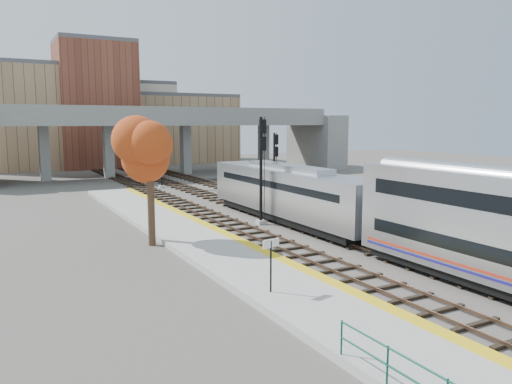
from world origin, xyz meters
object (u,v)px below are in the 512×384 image
locomotive (288,192)px  signal_mast_near (261,170)px  tree (149,151)px  car_a (288,182)px  signal_mast_mid (275,173)px  car_c (310,174)px  signal_mast_far (161,159)px  car_b (303,180)px

locomotive → signal_mast_near: 2.75m
tree → car_a: bearing=41.1°
locomotive → car_a: 20.02m
signal_mast_mid → car_a: 14.63m
signal_mast_mid → car_c: bearing=47.8°
signal_mast_mid → tree: (-13.03, -7.32, 2.59)m
signal_mast_near → car_c: (19.62, 22.17, -3.33)m
signal_mast_near → car_a: (12.71, 16.60, -3.34)m
signal_mast_near → signal_mast_far: bearing=90.0°
signal_mast_far → car_a: 14.59m
tree → car_c: size_ratio=1.71×
locomotive → signal_mast_near: (-2.10, 0.31, 1.75)m
signal_mast_far → car_b: size_ratio=1.99×
car_a → car_b: (3.12, 1.50, -0.10)m
signal_mast_mid → car_a: bearing=53.3°
signal_mast_far → car_c: (19.62, -1.11, -2.58)m
tree → car_a: size_ratio=2.03×
signal_mast_far → car_c: bearing=-3.2°
signal_mast_near → car_b: size_ratio=2.32×
locomotive → car_b: 23.02m
tree → car_b: (24.76, 20.39, -5.17)m
car_a → tree: bearing=-133.8°
car_b → car_a: bearing=-162.2°
tree → car_b: tree is taller
locomotive → tree: (-11.03, -1.98, 3.49)m
car_a → car_c: car_c is taller
signal_mast_mid → signal_mast_far: (-4.10, 18.25, 0.11)m
tree → car_a: 29.16m
signal_mast_mid → car_b: 17.75m
car_b → locomotive: bearing=-134.6°
signal_mast_far → tree: tree is taller
locomotive → car_b: locomotive is taller
locomotive → signal_mast_far: bearing=95.1°
signal_mast_near → car_c: size_ratio=1.72×
signal_mast_mid → car_c: 23.26m
signal_mast_far → tree: bearing=-109.2°
car_a → car_c: size_ratio=0.84×
signal_mast_near → car_c: 29.79m
signal_mast_near → car_b: 24.29m
locomotive → car_c: size_ratio=4.18×
tree → signal_mast_mid: bearing=29.3°
signal_mast_far → tree: 27.20m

